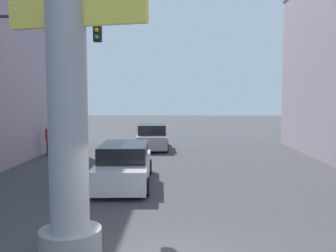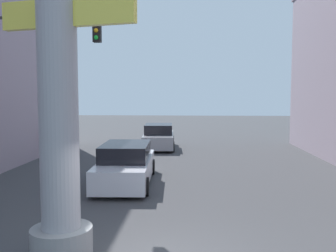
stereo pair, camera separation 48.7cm
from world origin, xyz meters
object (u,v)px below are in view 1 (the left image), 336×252
object	(u,v)px
car_far	(152,137)
palm_tree_far_left	(58,66)
car_lead	(124,165)
neon_sign_pole	(66,35)
pedestrian_far_left	(48,138)

from	to	relation	value
car_far	palm_tree_far_left	size ratio (longest dim) A/B	0.52
car_lead	car_far	distance (m)	9.64
neon_sign_pole	car_lead	size ratio (longest dim) A/B	1.96
car_lead	pedestrian_far_left	bearing A→B (deg)	128.43
neon_sign_pole	car_lead	xyz separation A→B (m)	(0.13, 6.77, -3.85)
car_lead	car_far	world-z (taller)	same
neon_sign_pole	pedestrian_far_left	size ratio (longest dim) A/B	5.78
neon_sign_pole	pedestrian_far_left	xyz separation A→B (m)	(-5.12, 13.40, -3.57)
neon_sign_pole	palm_tree_far_left	xyz separation A→B (m)	(-5.81, 17.65, 0.79)
car_lead	pedestrian_far_left	xyz separation A→B (m)	(-5.25, 6.62, 0.28)
car_far	neon_sign_pole	bearing A→B (deg)	-91.86
palm_tree_far_left	car_far	bearing A→B (deg)	-11.06
neon_sign_pole	car_far	world-z (taller)	neon_sign_pole
palm_tree_far_left	neon_sign_pole	bearing A→B (deg)	-71.77
car_lead	palm_tree_far_left	world-z (taller)	palm_tree_far_left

